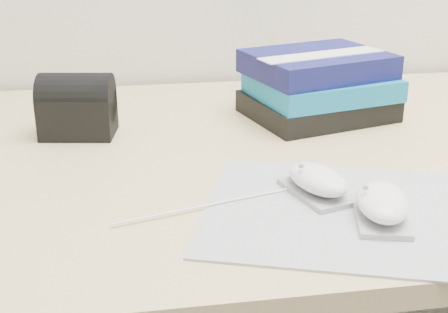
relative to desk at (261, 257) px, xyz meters
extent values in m
cube|color=tan|center=(0.00, -0.06, 0.22)|extent=(1.60, 0.80, 0.03)
cube|color=tan|center=(0.00, 0.32, -0.15)|extent=(1.52, 0.03, 0.35)
cube|color=gray|center=(0.04, -0.31, 0.24)|extent=(0.43, 0.38, 0.00)
cube|color=#9A9A9C|center=(0.01, -0.25, 0.24)|extent=(0.08, 0.12, 0.01)
ellipsoid|color=white|center=(0.01, -0.25, 0.26)|extent=(0.08, 0.12, 0.03)
ellipsoid|color=gray|center=(-0.01, -0.25, 0.28)|extent=(0.01, 0.01, 0.01)
cube|color=#9F9FA1|center=(0.07, -0.33, 0.24)|extent=(0.08, 0.12, 0.01)
ellipsoid|color=white|center=(0.07, -0.33, 0.26)|extent=(0.08, 0.12, 0.03)
ellipsoid|color=gray|center=(0.04, -0.33, 0.28)|extent=(0.01, 0.01, 0.01)
cylinder|color=white|center=(-0.13, -0.26, 0.24)|extent=(0.23, 0.07, 0.00)
cube|color=black|center=(0.11, 0.07, 0.25)|extent=(0.27, 0.24, 0.04)
cube|color=#0E70A1|center=(0.12, 0.07, 0.29)|extent=(0.26, 0.23, 0.04)
cube|color=#11134F|center=(0.11, 0.08, 0.33)|extent=(0.27, 0.24, 0.04)
cube|color=silver|center=(0.11, 0.05, 0.35)|extent=(0.23, 0.11, 0.00)
cube|color=black|center=(-0.30, 0.04, 0.27)|extent=(0.13, 0.10, 0.07)
cylinder|color=black|center=(-0.30, 0.04, 0.30)|extent=(0.13, 0.10, 0.08)
camera|label=1|loc=(-0.22, -0.95, 0.58)|focal=50.00mm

